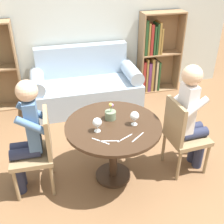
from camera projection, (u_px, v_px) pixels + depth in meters
name	position (u px, v px, depth m)	size (l,w,h in m)	color
ground_plane	(113.00, 176.00, 3.22)	(16.00, 16.00, 0.00)	brown
back_wall	(78.00, 15.00, 4.32)	(5.20, 0.05, 2.70)	silver
round_table	(113.00, 135.00, 2.92)	(0.99, 0.99, 0.71)	#382619
couch	(86.00, 87.00, 4.50)	(1.69, 0.80, 0.92)	#9EB2C6
bookshelf_right	(154.00, 56.00, 4.82)	(0.71, 0.28, 1.37)	#93704C
chair_left	(38.00, 149.00, 2.86)	(0.43, 0.43, 0.90)	#937A56
chair_right	(182.00, 133.00, 3.09)	(0.45, 0.45, 0.90)	#937A56
person_left	(26.00, 136.00, 2.76)	(0.43, 0.35, 1.26)	#282D47
person_right	(191.00, 117.00, 3.02)	(0.43, 0.36, 1.29)	#282D47
wine_glass_left	(97.00, 123.00, 2.71)	(0.09, 0.09, 0.15)	white
wine_glass_right	(135.00, 116.00, 2.81)	(0.09, 0.09, 0.15)	white
flower_vase	(111.00, 114.00, 2.92)	(0.12, 0.12, 0.19)	gray
knife_left_setting	(110.00, 141.00, 2.62)	(0.19, 0.05, 0.00)	silver
fork_left_setting	(101.00, 141.00, 2.62)	(0.14, 0.14, 0.00)	silver
knife_right_setting	(138.00, 137.00, 2.67)	(0.16, 0.12, 0.00)	silver
fork_right_setting	(125.00, 138.00, 2.66)	(0.17, 0.10, 0.00)	silver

